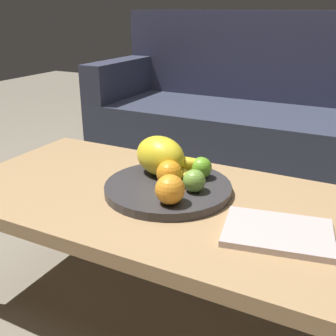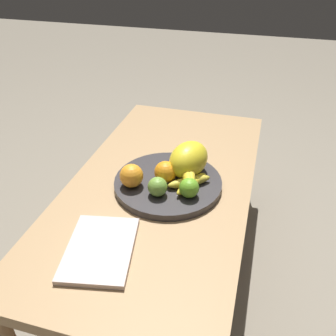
{
  "view_description": "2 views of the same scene",
  "coord_description": "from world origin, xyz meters",
  "px_view_note": "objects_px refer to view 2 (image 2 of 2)",
  "views": [
    {
      "loc": [
        0.51,
        -0.93,
        0.91
      ],
      "look_at": [
        0.02,
        0.03,
        0.49
      ],
      "focal_mm": 43.47,
      "sensor_mm": 36.0,
      "label": 1
    },
    {
      "loc": [
        0.99,
        0.3,
        1.15
      ],
      "look_at": [
        0.02,
        0.03,
        0.49
      ],
      "focal_mm": 38.85,
      "sensor_mm": 36.0,
      "label": 2
    }
  ],
  "objects_px": {
    "fruit_bowl": "(168,183)",
    "melon_large_front": "(189,160)",
    "coffee_table": "(161,191)",
    "apple_front": "(189,188)",
    "magazine": "(100,249)",
    "orange_front": "(165,172)",
    "orange_left": "(131,176)",
    "apple_left": "(158,187)",
    "banana_bunch": "(189,178)"
  },
  "relations": [
    {
      "from": "coffee_table",
      "to": "apple_front",
      "type": "distance_m",
      "value": 0.18
    },
    {
      "from": "melon_large_front",
      "to": "coffee_table",
      "type": "bearing_deg",
      "value": -66.73
    },
    {
      "from": "orange_front",
      "to": "apple_front",
      "type": "relative_size",
      "value": 1.16
    },
    {
      "from": "orange_left",
      "to": "fruit_bowl",
      "type": "bearing_deg",
      "value": 119.65
    },
    {
      "from": "banana_bunch",
      "to": "melon_large_front",
      "type": "bearing_deg",
      "value": -163.91
    },
    {
      "from": "apple_front",
      "to": "melon_large_front",
      "type": "bearing_deg",
      "value": -165.85
    },
    {
      "from": "fruit_bowl",
      "to": "orange_front",
      "type": "height_order",
      "value": "orange_front"
    },
    {
      "from": "fruit_bowl",
      "to": "melon_large_front",
      "type": "height_order",
      "value": "melon_large_front"
    },
    {
      "from": "fruit_bowl",
      "to": "apple_left",
      "type": "distance_m",
      "value": 0.1
    },
    {
      "from": "apple_front",
      "to": "orange_front",
      "type": "bearing_deg",
      "value": -121.23
    },
    {
      "from": "orange_front",
      "to": "banana_bunch",
      "type": "distance_m",
      "value": 0.08
    },
    {
      "from": "fruit_bowl",
      "to": "apple_left",
      "type": "bearing_deg",
      "value": -6.82
    },
    {
      "from": "orange_front",
      "to": "banana_bunch",
      "type": "height_order",
      "value": "orange_front"
    },
    {
      "from": "melon_large_front",
      "to": "orange_left",
      "type": "relative_size",
      "value": 2.11
    },
    {
      "from": "apple_front",
      "to": "magazine",
      "type": "height_order",
      "value": "apple_front"
    },
    {
      "from": "fruit_bowl",
      "to": "magazine",
      "type": "distance_m",
      "value": 0.36
    },
    {
      "from": "apple_left",
      "to": "coffee_table",
      "type": "bearing_deg",
      "value": -169.11
    },
    {
      "from": "orange_front",
      "to": "orange_left",
      "type": "relative_size",
      "value": 0.95
    },
    {
      "from": "orange_front",
      "to": "coffee_table",
      "type": "bearing_deg",
      "value": -138.12
    },
    {
      "from": "orange_front",
      "to": "orange_left",
      "type": "height_order",
      "value": "orange_left"
    },
    {
      "from": "melon_large_front",
      "to": "banana_bunch",
      "type": "height_order",
      "value": "melon_large_front"
    },
    {
      "from": "orange_front",
      "to": "orange_left",
      "type": "xyz_separation_m",
      "value": [
        0.05,
        -0.1,
        0.0
      ]
    },
    {
      "from": "coffee_table",
      "to": "orange_left",
      "type": "distance_m",
      "value": 0.15
    },
    {
      "from": "banana_bunch",
      "to": "apple_front",
      "type": "bearing_deg",
      "value": 11.62
    },
    {
      "from": "apple_front",
      "to": "apple_left",
      "type": "bearing_deg",
      "value": -78.11
    },
    {
      "from": "apple_left",
      "to": "melon_large_front",
      "type": "bearing_deg",
      "value": 154.57
    },
    {
      "from": "coffee_table",
      "to": "melon_large_front",
      "type": "distance_m",
      "value": 0.16
    },
    {
      "from": "coffee_table",
      "to": "melon_large_front",
      "type": "height_order",
      "value": "melon_large_front"
    },
    {
      "from": "apple_front",
      "to": "fruit_bowl",
      "type": "bearing_deg",
      "value": -126.76
    },
    {
      "from": "melon_large_front",
      "to": "magazine",
      "type": "distance_m",
      "value": 0.43
    },
    {
      "from": "fruit_bowl",
      "to": "magazine",
      "type": "height_order",
      "value": "fruit_bowl"
    },
    {
      "from": "apple_front",
      "to": "magazine",
      "type": "relative_size",
      "value": 0.26
    },
    {
      "from": "melon_large_front",
      "to": "apple_front",
      "type": "distance_m",
      "value": 0.13
    },
    {
      "from": "orange_front",
      "to": "fruit_bowl",
      "type": "bearing_deg",
      "value": 140.28
    },
    {
      "from": "coffee_table",
      "to": "orange_left",
      "type": "height_order",
      "value": "orange_left"
    },
    {
      "from": "melon_large_front",
      "to": "orange_left",
      "type": "xyz_separation_m",
      "value": [
        0.12,
        -0.16,
        -0.02
      ]
    },
    {
      "from": "fruit_bowl",
      "to": "apple_left",
      "type": "height_order",
      "value": "apple_left"
    },
    {
      "from": "coffee_table",
      "to": "magazine",
      "type": "distance_m",
      "value": 0.37
    },
    {
      "from": "melon_large_front",
      "to": "apple_left",
      "type": "bearing_deg",
      "value": -25.43
    },
    {
      "from": "orange_front",
      "to": "magazine",
      "type": "distance_m",
      "value": 0.35
    },
    {
      "from": "fruit_bowl",
      "to": "magazine",
      "type": "xyz_separation_m",
      "value": [
        0.34,
        -0.1,
        -0.0
      ]
    },
    {
      "from": "fruit_bowl",
      "to": "melon_large_front",
      "type": "bearing_deg",
      "value": 134.26
    },
    {
      "from": "apple_front",
      "to": "apple_left",
      "type": "height_order",
      "value": "same"
    },
    {
      "from": "fruit_bowl",
      "to": "melon_large_front",
      "type": "xyz_separation_m",
      "value": [
        -0.06,
        0.06,
        0.07
      ]
    },
    {
      "from": "orange_front",
      "to": "apple_front",
      "type": "xyz_separation_m",
      "value": [
        0.06,
        0.09,
        -0.01
      ]
    },
    {
      "from": "coffee_table",
      "to": "apple_front",
      "type": "xyz_separation_m",
      "value": [
        0.08,
        0.12,
        0.1
      ]
    },
    {
      "from": "magazine",
      "to": "apple_front",
      "type": "bearing_deg",
      "value": 135.07
    },
    {
      "from": "apple_left",
      "to": "banana_bunch",
      "type": "bearing_deg",
      "value": 130.29
    },
    {
      "from": "magazine",
      "to": "banana_bunch",
      "type": "bearing_deg",
      "value": 141.08
    },
    {
      "from": "fruit_bowl",
      "to": "banana_bunch",
      "type": "height_order",
      "value": "banana_bunch"
    }
  ]
}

